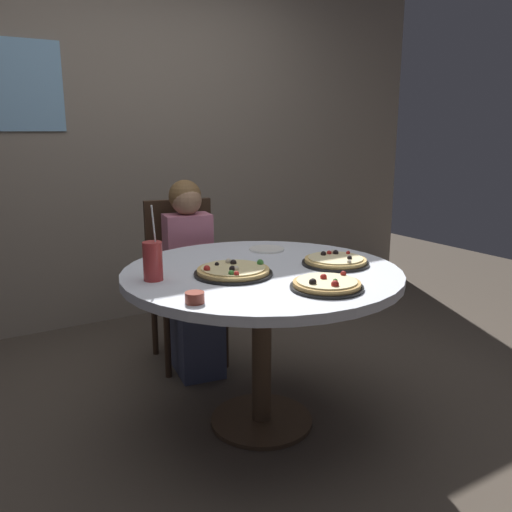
{
  "coord_description": "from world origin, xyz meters",
  "views": [
    {
      "loc": [
        -1.21,
        -1.92,
        1.35
      ],
      "look_at": [
        0.0,
        0.05,
        0.8
      ],
      "focal_mm": 37.23,
      "sensor_mm": 36.0,
      "label": 1
    }
  ],
  "objects_px": {
    "pizza_pepperoni": "(327,285)",
    "dining_table": "(262,290)",
    "diner_child": "(193,287)",
    "plate_small": "(267,249)",
    "pizza_veggie": "(233,271)",
    "sauce_bowl": "(195,298)",
    "soda_cup": "(153,261)",
    "pizza_cheese": "(335,261)",
    "chair_wooden": "(183,272)"
  },
  "relations": [
    {
      "from": "chair_wooden",
      "to": "soda_cup",
      "type": "distance_m",
      "value": 1.0
    },
    {
      "from": "diner_child",
      "to": "pizza_cheese",
      "type": "relative_size",
      "value": 3.53
    },
    {
      "from": "diner_child",
      "to": "soda_cup",
      "type": "bearing_deg",
      "value": -125.83
    },
    {
      "from": "chair_wooden",
      "to": "plate_small",
      "type": "relative_size",
      "value": 5.28
    },
    {
      "from": "chair_wooden",
      "to": "plate_small",
      "type": "xyz_separation_m",
      "value": [
        0.21,
        -0.59,
        0.22
      ]
    },
    {
      "from": "dining_table",
      "to": "diner_child",
      "type": "distance_m",
      "value": 0.74
    },
    {
      "from": "pizza_cheese",
      "to": "pizza_pepperoni",
      "type": "relative_size",
      "value": 1.07
    },
    {
      "from": "dining_table",
      "to": "pizza_veggie",
      "type": "distance_m",
      "value": 0.19
    },
    {
      "from": "pizza_veggie",
      "to": "sauce_bowl",
      "type": "height_order",
      "value": "pizza_veggie"
    },
    {
      "from": "pizza_pepperoni",
      "to": "sauce_bowl",
      "type": "bearing_deg",
      "value": 168.1
    },
    {
      "from": "plate_small",
      "to": "pizza_cheese",
      "type": "bearing_deg",
      "value": -75.0
    },
    {
      "from": "sauce_bowl",
      "to": "dining_table",
      "type": "bearing_deg",
      "value": 31.24
    },
    {
      "from": "diner_child",
      "to": "pizza_pepperoni",
      "type": "height_order",
      "value": "diner_child"
    },
    {
      "from": "dining_table",
      "to": "pizza_veggie",
      "type": "bearing_deg",
      "value": -173.71
    },
    {
      "from": "pizza_pepperoni",
      "to": "plate_small",
      "type": "bearing_deg",
      "value": 76.57
    },
    {
      "from": "sauce_bowl",
      "to": "pizza_cheese",
      "type": "bearing_deg",
      "value": 12.38
    },
    {
      "from": "soda_cup",
      "to": "sauce_bowl",
      "type": "distance_m",
      "value": 0.37
    },
    {
      "from": "diner_child",
      "to": "soda_cup",
      "type": "height_order",
      "value": "diner_child"
    },
    {
      "from": "diner_child",
      "to": "sauce_bowl",
      "type": "xyz_separation_m",
      "value": [
        -0.44,
        -1.0,
        0.29
      ]
    },
    {
      "from": "soda_cup",
      "to": "sauce_bowl",
      "type": "height_order",
      "value": "soda_cup"
    },
    {
      "from": "pizza_pepperoni",
      "to": "sauce_bowl",
      "type": "height_order",
      "value": "pizza_pepperoni"
    },
    {
      "from": "pizza_veggie",
      "to": "pizza_pepperoni",
      "type": "xyz_separation_m",
      "value": [
        0.21,
        -0.37,
        -0.0
      ]
    },
    {
      "from": "soda_cup",
      "to": "plate_small",
      "type": "xyz_separation_m",
      "value": [
        0.69,
        0.23,
        -0.08
      ]
    },
    {
      "from": "diner_child",
      "to": "chair_wooden",
      "type": "bearing_deg",
      "value": 82.02
    },
    {
      "from": "soda_cup",
      "to": "sauce_bowl",
      "type": "relative_size",
      "value": 4.4
    },
    {
      "from": "chair_wooden",
      "to": "diner_child",
      "type": "distance_m",
      "value": 0.19
    },
    {
      "from": "chair_wooden",
      "to": "pizza_cheese",
      "type": "relative_size",
      "value": 3.1
    },
    {
      "from": "dining_table",
      "to": "sauce_bowl",
      "type": "bearing_deg",
      "value": -148.76
    },
    {
      "from": "soda_cup",
      "to": "pizza_veggie",
      "type": "bearing_deg",
      "value": -17.62
    },
    {
      "from": "chair_wooden",
      "to": "pizza_cheese",
      "type": "distance_m",
      "value": 1.08
    },
    {
      "from": "dining_table",
      "to": "pizza_veggie",
      "type": "xyz_separation_m",
      "value": [
        -0.15,
        -0.02,
        0.11
      ]
    },
    {
      "from": "pizza_cheese",
      "to": "sauce_bowl",
      "type": "distance_m",
      "value": 0.81
    },
    {
      "from": "plate_small",
      "to": "diner_child",
      "type": "bearing_deg",
      "value": 119.62
    },
    {
      "from": "pizza_pepperoni",
      "to": "dining_table",
      "type": "bearing_deg",
      "value": 98.46
    },
    {
      "from": "dining_table",
      "to": "pizza_veggie",
      "type": "height_order",
      "value": "pizza_veggie"
    },
    {
      "from": "chair_wooden",
      "to": "diner_child",
      "type": "bearing_deg",
      "value": -97.98
    },
    {
      "from": "chair_wooden",
      "to": "soda_cup",
      "type": "xyz_separation_m",
      "value": [
        -0.49,
        -0.82,
        0.3
      ]
    },
    {
      "from": "sauce_bowl",
      "to": "diner_child",
      "type": "bearing_deg",
      "value": 66.06
    },
    {
      "from": "sauce_bowl",
      "to": "soda_cup",
      "type": "bearing_deg",
      "value": 92.85
    },
    {
      "from": "pizza_veggie",
      "to": "plate_small",
      "type": "height_order",
      "value": "pizza_veggie"
    },
    {
      "from": "pizza_pepperoni",
      "to": "sauce_bowl",
      "type": "xyz_separation_m",
      "value": [
        -0.51,
        0.11,
        0.0
      ]
    },
    {
      "from": "plate_small",
      "to": "dining_table",
      "type": "bearing_deg",
      "value": -125.66
    },
    {
      "from": "chair_wooden",
      "to": "pizza_cheese",
      "type": "bearing_deg",
      "value": -72.37
    },
    {
      "from": "dining_table",
      "to": "pizza_cheese",
      "type": "bearing_deg",
      "value": -17.12
    },
    {
      "from": "dining_table",
      "to": "diner_child",
      "type": "bearing_deg",
      "value": 90.91
    },
    {
      "from": "dining_table",
      "to": "plate_small",
      "type": "bearing_deg",
      "value": 54.34
    },
    {
      "from": "dining_table",
      "to": "plate_small",
      "type": "xyz_separation_m",
      "value": [
        0.22,
        0.31,
        0.1
      ]
    },
    {
      "from": "dining_table",
      "to": "chair_wooden",
      "type": "height_order",
      "value": "chair_wooden"
    },
    {
      "from": "pizza_pepperoni",
      "to": "plate_small",
      "type": "height_order",
      "value": "pizza_pepperoni"
    },
    {
      "from": "chair_wooden",
      "to": "pizza_pepperoni",
      "type": "bearing_deg",
      "value": -88.08
    }
  ]
}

